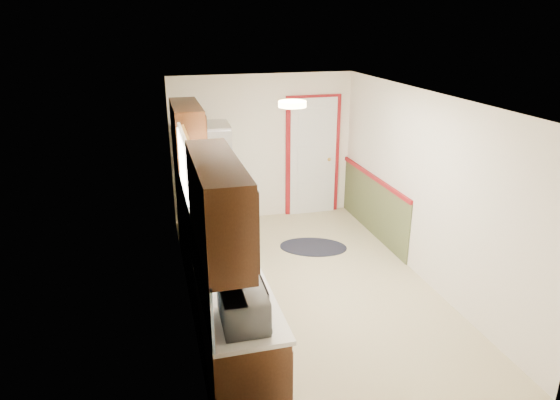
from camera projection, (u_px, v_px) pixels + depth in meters
room_shell at (311, 198)px, 5.95m from camera, size 3.20×5.20×2.52m
kitchen_run at (213, 249)px, 5.52m from camera, size 0.63×4.00×2.20m
back_wall_trim at (325, 167)px, 8.30m from camera, size 1.12×2.30×2.08m
ceiling_fixture at (292, 104)px, 5.30m from camera, size 0.30×0.30×0.06m
microwave at (244, 302)px, 3.92m from camera, size 0.31×0.54×0.36m
refrigerator at (207, 182)px, 7.56m from camera, size 0.77×0.76×1.76m
rug at (313, 247)px, 7.44m from camera, size 1.16×0.96×0.01m
cooktop at (200, 191)px, 6.94m from camera, size 0.47×0.57×0.02m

